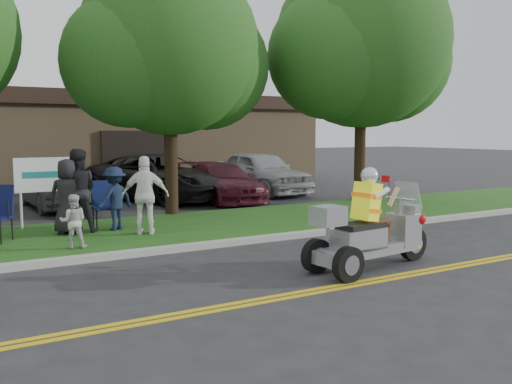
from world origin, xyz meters
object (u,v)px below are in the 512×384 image
spectator_adult_mid (77,191)px  parked_car_left (55,186)px  parked_car_far_right (260,172)px  parked_car_mid (160,177)px  lawn_chair_b (105,201)px  parked_car_right (221,182)px  spectator_adult_right (146,195)px  trike_scooter (370,234)px

spectator_adult_mid → parked_car_left: size_ratio=0.44×
parked_car_far_right → parked_car_mid: bearing=175.5°
lawn_chair_b → parked_car_right: size_ratio=0.25×
parked_car_mid → parked_car_far_right: 4.01m
parked_car_left → parked_car_far_right: parked_car_far_right is taller
parked_car_left → parked_car_far_right: bearing=-0.8°
lawn_chair_b → parked_car_far_right: parked_car_far_right is taller
spectator_adult_mid → parked_car_left: 5.03m
spectator_adult_right → parked_car_mid: bearing=-90.9°
parked_car_left → parked_car_far_right: 7.52m
lawn_chair_b → trike_scooter: bearing=-58.5°
spectator_adult_right → parked_car_far_right: spectator_adult_right is taller
lawn_chair_b → spectator_adult_right: 1.49m
parked_car_mid → parked_car_far_right: bearing=-23.3°
lawn_chair_b → parked_car_mid: 5.93m
lawn_chair_b → parked_car_far_right: 8.76m
trike_scooter → parked_car_far_right: size_ratio=0.56×
parked_car_mid → trike_scooter: bearing=-114.3°
parked_car_left → parked_car_right: parked_car_left is taller
parked_car_left → parked_car_right: bearing=-13.0°
lawn_chair_b → parked_car_mid: bearing=62.2°
spectator_adult_right → parked_car_far_right: bearing=-114.6°
parked_car_left → spectator_adult_right: bearing=-85.4°
spectator_adult_mid → parked_car_far_right: spectator_adult_mid is taller
spectator_adult_right → parked_car_far_right: (6.60, 6.40, -0.14)m
parked_car_far_right → parked_car_right: bearing=-155.7°
parked_car_left → parked_car_far_right: size_ratio=0.87×
spectator_adult_right → parked_car_far_right: size_ratio=0.36×
spectator_adult_right → parked_car_right: 6.75m
parked_car_far_right → lawn_chair_b: bearing=-149.6°
lawn_chair_b → parked_car_left: parked_car_left is taller
trike_scooter → parked_car_left: bearing=101.6°
parked_car_right → parked_car_left: bearing=172.7°
lawn_chair_b → parked_car_far_right: size_ratio=0.23×
spectator_adult_mid → parked_car_far_right: (7.86, 5.43, -0.22)m
parked_car_left → parked_car_right: 5.32m
parked_car_mid → lawn_chair_b: bearing=-145.5°
spectator_adult_mid → trike_scooter: bearing=139.0°
spectator_adult_mid → parked_car_far_right: size_ratio=0.39×
trike_scooter → parked_car_right: trike_scooter is taller
spectator_adult_mid → parked_car_far_right: bearing=-130.6°
spectator_adult_right → parked_car_left: size_ratio=0.41×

